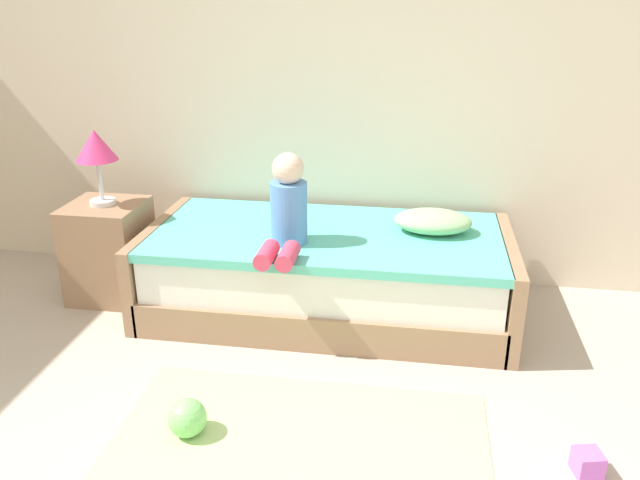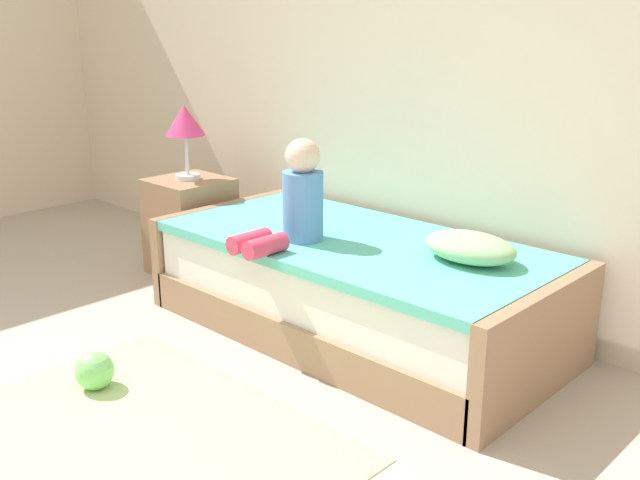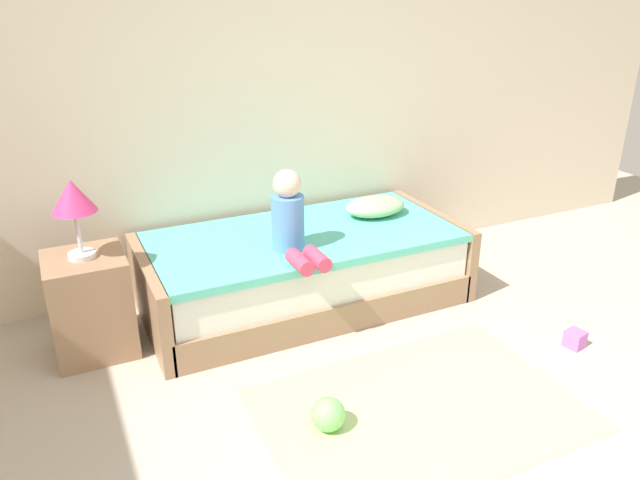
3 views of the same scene
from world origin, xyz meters
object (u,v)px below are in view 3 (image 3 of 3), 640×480
(nightstand, at_px, (91,305))
(child_figure, at_px, (291,220))
(toy_ball, at_px, (328,414))
(toy_block, at_px, (575,339))
(bed, at_px, (304,269))
(pillow, at_px, (375,206))
(table_lamp, at_px, (73,200))

(nightstand, xyz_separation_m, child_figure, (1.17, -0.22, 0.40))
(nightstand, xyz_separation_m, toy_ball, (0.93, -1.22, -0.22))
(child_figure, relative_size, toy_block, 4.96)
(bed, distance_m, child_figure, 0.54)
(child_figure, bearing_deg, nightstand, 169.45)
(child_figure, distance_m, toy_block, 1.84)
(toy_block, bearing_deg, nightstand, 155.12)
(bed, xyz_separation_m, pillow, (0.60, 0.10, 0.32))
(nightstand, relative_size, toy_block, 5.83)
(pillow, distance_m, toy_ball, 1.74)
(table_lamp, bearing_deg, pillow, 3.26)
(nightstand, xyz_separation_m, table_lamp, (0.00, 0.00, 0.64))
(bed, xyz_separation_m, nightstand, (-1.35, -0.01, 0.05))
(table_lamp, distance_m, pillow, 1.98)
(toy_ball, xyz_separation_m, toy_block, (1.65, 0.02, -0.03))
(table_lamp, relative_size, child_figure, 0.88)
(toy_ball, bearing_deg, nightstand, 127.36)
(nightstand, bearing_deg, toy_block, -24.88)
(nightstand, distance_m, toy_block, 2.85)
(table_lamp, bearing_deg, toy_ball, -52.64)
(bed, bearing_deg, table_lamp, -179.54)
(table_lamp, bearing_deg, child_figure, -10.55)
(nightstand, distance_m, toy_ball, 1.55)
(table_lamp, height_order, pillow, table_lamp)
(nightstand, height_order, pillow, pillow)
(nightstand, height_order, toy_ball, nightstand)
(bed, bearing_deg, toy_block, -44.49)
(nightstand, relative_size, child_figure, 1.18)
(table_lamp, relative_size, toy_ball, 2.66)
(pillow, xyz_separation_m, toy_block, (0.63, -1.31, -0.51))
(nightstand, distance_m, table_lamp, 0.64)
(table_lamp, height_order, child_figure, table_lamp)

